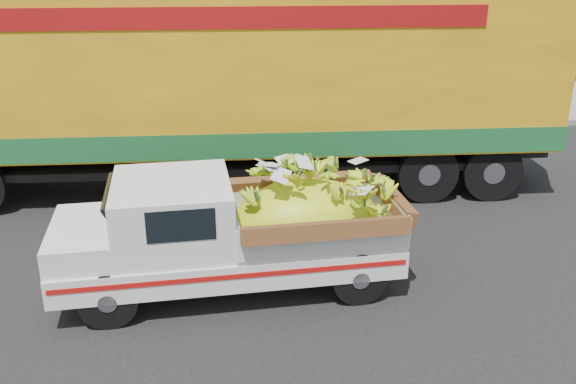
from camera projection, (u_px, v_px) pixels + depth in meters
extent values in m
plane|color=black|center=(183.00, 269.00, 9.43)|extent=(100.00, 100.00, 0.00)
cube|color=gray|center=(163.00, 150.00, 14.48)|extent=(60.00, 0.25, 0.15)
cube|color=gray|center=(159.00, 125.00, 16.39)|extent=(60.00, 4.00, 0.14)
cylinder|color=black|center=(108.00, 300.00, 7.93)|extent=(0.75, 0.25, 0.74)
cylinder|color=black|center=(116.00, 248.00, 9.23)|extent=(0.75, 0.25, 0.74)
cylinder|color=black|center=(359.00, 277.00, 8.45)|extent=(0.75, 0.25, 0.74)
cylinder|color=black|center=(333.00, 232.00, 9.75)|extent=(0.75, 0.25, 0.74)
cube|color=silver|center=(228.00, 251.00, 8.77)|extent=(4.66, 1.90, 0.38)
cube|color=#A50F0C|center=(234.00, 277.00, 7.98)|extent=(4.48, 0.25, 0.07)
cube|color=silver|center=(58.00, 272.00, 8.44)|extent=(0.18, 1.63, 0.14)
cube|color=silver|center=(83.00, 238.00, 8.33)|extent=(0.91, 1.60, 0.35)
cube|color=silver|center=(173.00, 213.00, 8.42)|extent=(1.59, 1.67, 0.88)
cube|color=black|center=(181.00, 226.00, 7.64)|extent=(0.83, 0.05, 0.41)
cube|color=silver|center=(312.00, 216.00, 8.80)|extent=(2.33, 1.77, 0.50)
ellipsoid|color=yellow|center=(305.00, 223.00, 8.82)|extent=(2.09, 1.43, 1.25)
cylinder|color=black|center=(491.00, 171.00, 11.78)|extent=(1.14, 0.48, 1.10)
cylinder|color=black|center=(456.00, 139.00, 13.63)|extent=(1.14, 0.48, 1.10)
cylinder|color=black|center=(427.00, 172.00, 11.69)|extent=(1.14, 0.48, 1.10)
cylinder|color=black|center=(401.00, 140.00, 13.54)|extent=(1.14, 0.48, 1.10)
cylinder|color=black|center=(12.00, 149.00, 12.96)|extent=(1.14, 0.48, 1.10)
cube|color=black|center=(234.00, 148.00, 12.28)|extent=(12.01, 2.81, 0.36)
cube|color=gold|center=(232.00, 65.00, 11.69)|extent=(12.00, 4.25, 2.84)
cube|color=#19592A|center=(234.00, 127.00, 12.12)|extent=(12.07, 4.28, 0.45)
cube|color=maroon|center=(229.00, 18.00, 10.16)|extent=(8.31, 1.29, 0.35)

